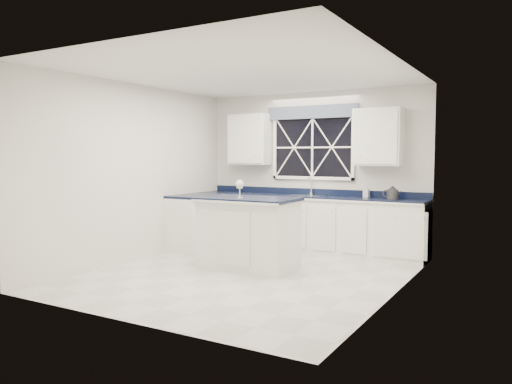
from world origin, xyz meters
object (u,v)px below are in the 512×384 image
Objects in this scene: dishwasher at (250,222)px; island at (248,233)px; kettle at (392,193)px; faucet at (311,185)px; soap_bottle at (366,191)px; wine_glass at (240,185)px.

dishwasher is 1.90m from island.
faucet is at bearing 169.93° from kettle.
faucet reaches higher than soap_bottle.
island is at bearing 52.49° from wine_glass.
wine_glass is (0.87, -1.74, 0.79)m from dishwasher.
dishwasher is 3.16× the size of wine_glass.
faucet is 1.93m from island.
wine_glass reaches higher than kettle.
wine_glass is (-0.08, -0.10, 0.69)m from island.
wine_glass reaches higher than soap_bottle.
dishwasher is 0.60× the size of island.
dishwasher is 2.19m from soap_bottle.
soap_bottle is at bearing 57.06° from wine_glass.
wine_glass reaches higher than dishwasher.
wine_glass is at bearing -136.71° from kettle.
dishwasher is at bearing 116.50° from wine_glass.
kettle is (2.54, 0.02, 0.63)m from dishwasher.
faucet is 1.95m from wine_glass.
soap_bottle reaches higher than island.
faucet is at bearing 84.33° from island.
kettle is (1.44, -0.18, -0.06)m from faucet.
soap_bottle is at bearing 56.41° from island.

